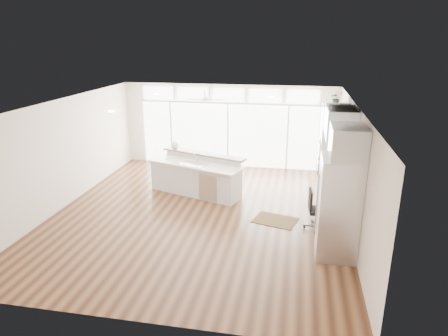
# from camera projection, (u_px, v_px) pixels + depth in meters

# --- Properties ---
(floor) EXTENTS (7.00, 8.00, 0.02)m
(floor) POSITION_uv_depth(u_px,v_px,m) (200.00, 214.00, 9.81)
(floor) COLOR #402413
(floor) RESTS_ON ground
(ceiling) EXTENTS (7.00, 8.00, 0.02)m
(ceiling) POSITION_uv_depth(u_px,v_px,m) (198.00, 104.00, 8.97)
(ceiling) COLOR white
(ceiling) RESTS_ON wall_back
(wall_back) EXTENTS (7.00, 0.04, 2.70)m
(wall_back) POSITION_uv_depth(u_px,v_px,m) (228.00, 126.00, 13.13)
(wall_back) COLOR silver
(wall_back) RESTS_ON floor
(wall_front) EXTENTS (7.00, 0.04, 2.70)m
(wall_front) POSITION_uv_depth(u_px,v_px,m) (130.00, 243.00, 5.66)
(wall_front) COLOR silver
(wall_front) RESTS_ON floor
(wall_left) EXTENTS (0.04, 8.00, 2.70)m
(wall_left) POSITION_uv_depth(u_px,v_px,m) (63.00, 153.00, 10.01)
(wall_left) COLOR silver
(wall_left) RESTS_ON floor
(wall_right) EXTENTS (0.04, 8.00, 2.70)m
(wall_right) POSITION_uv_depth(u_px,v_px,m) (353.00, 170.00, 8.77)
(wall_right) COLOR silver
(wall_right) RESTS_ON floor
(glass_wall) EXTENTS (5.80, 0.06, 2.08)m
(glass_wall) POSITION_uv_depth(u_px,v_px,m) (228.00, 135.00, 13.16)
(glass_wall) COLOR white
(glass_wall) RESTS_ON wall_back
(transom_row) EXTENTS (5.90, 0.06, 0.40)m
(transom_row) POSITION_uv_depth(u_px,v_px,m) (228.00, 95.00, 12.75)
(transom_row) COLOR white
(transom_row) RESTS_ON wall_back
(desk_window) EXTENTS (0.04, 0.85, 0.85)m
(desk_window) POSITION_uv_depth(u_px,v_px,m) (351.00, 157.00, 9.00)
(desk_window) COLOR white
(desk_window) RESTS_ON wall_right
(ceiling_fan) EXTENTS (1.16, 1.16, 0.32)m
(ceiling_fan) POSITION_uv_depth(u_px,v_px,m) (205.00, 96.00, 11.74)
(ceiling_fan) COLOR silver
(ceiling_fan) RESTS_ON ceiling
(recessed_lights) EXTENTS (3.40, 3.00, 0.02)m
(recessed_lights) POSITION_uv_depth(u_px,v_px,m) (200.00, 103.00, 9.16)
(recessed_lights) COLOR white
(recessed_lights) RESTS_ON ceiling
(oven_cabinet) EXTENTS (0.64, 1.20, 2.50)m
(oven_cabinet) POSITION_uv_depth(u_px,v_px,m) (332.00, 152.00, 10.54)
(oven_cabinet) COLOR silver
(oven_cabinet) RESTS_ON floor
(desk_nook) EXTENTS (0.72, 1.30, 0.76)m
(desk_nook) POSITION_uv_depth(u_px,v_px,m) (331.00, 204.00, 9.42)
(desk_nook) COLOR silver
(desk_nook) RESTS_ON floor
(upper_cabinets) EXTENTS (0.64, 1.30, 0.64)m
(upper_cabinets) POSITION_uv_depth(u_px,v_px,m) (341.00, 122.00, 8.80)
(upper_cabinets) COLOR silver
(upper_cabinets) RESTS_ON wall_right
(refrigerator) EXTENTS (0.76, 0.90, 2.00)m
(refrigerator) POSITION_uv_depth(u_px,v_px,m) (338.00, 207.00, 7.69)
(refrigerator) COLOR silver
(refrigerator) RESTS_ON floor
(fridge_cabinet) EXTENTS (0.64, 0.90, 0.60)m
(fridge_cabinet) POSITION_uv_depth(u_px,v_px,m) (348.00, 142.00, 7.28)
(fridge_cabinet) COLOR silver
(fridge_cabinet) RESTS_ON wall_right
(framed_photos) EXTENTS (0.06, 0.22, 0.80)m
(framed_photos) POSITION_uv_depth(u_px,v_px,m) (347.00, 156.00, 9.63)
(framed_photos) COLOR black
(framed_photos) RESTS_ON wall_right
(kitchen_island) EXTENTS (2.86, 1.82, 1.06)m
(kitchen_island) POSITION_uv_depth(u_px,v_px,m) (195.00, 175.00, 10.91)
(kitchen_island) COLOR silver
(kitchen_island) RESTS_ON floor
(rug) EXTENTS (1.13, 0.94, 0.01)m
(rug) POSITION_uv_depth(u_px,v_px,m) (275.00, 220.00, 9.43)
(rug) COLOR #342410
(rug) RESTS_ON floor
(office_chair) EXTENTS (0.51, 0.48, 0.92)m
(office_chair) POSITION_uv_depth(u_px,v_px,m) (319.00, 210.00, 8.87)
(office_chair) COLOR black
(office_chair) RESTS_ON floor
(fishbowl) EXTENTS (0.30, 0.30, 0.24)m
(fishbowl) POSITION_uv_depth(u_px,v_px,m) (175.00, 145.00, 11.48)
(fishbowl) COLOR white
(fishbowl) RESTS_ON kitchen_island
(monitor) EXTENTS (0.16, 0.50, 0.41)m
(monitor) POSITION_uv_depth(u_px,v_px,m) (330.00, 180.00, 9.25)
(monitor) COLOR black
(monitor) RESTS_ON desk_nook
(keyboard) EXTENTS (0.15, 0.35, 0.02)m
(keyboard) POSITION_uv_depth(u_px,v_px,m) (322.00, 188.00, 9.34)
(keyboard) COLOR white
(keyboard) RESTS_ON desk_nook
(potted_plant) EXTENTS (0.31, 0.34, 0.25)m
(potted_plant) POSITION_uv_depth(u_px,v_px,m) (336.00, 99.00, 10.12)
(potted_plant) COLOR #335C27
(potted_plant) RESTS_ON oven_cabinet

